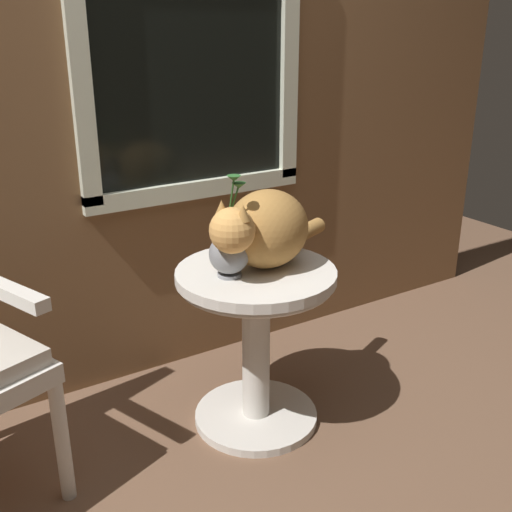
# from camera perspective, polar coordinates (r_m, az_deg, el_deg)

# --- Properties ---
(ground_plane) EXTENTS (6.00, 6.00, 0.00)m
(ground_plane) POSITION_cam_1_polar(r_m,az_deg,el_deg) (2.17, -5.60, -18.50)
(ground_plane) COLOR brown
(back_wall) EXTENTS (4.00, 0.07, 2.60)m
(back_wall) POSITION_cam_1_polar(r_m,az_deg,el_deg) (2.30, -14.29, 18.32)
(back_wall) COLOR brown
(back_wall) RESTS_ON ground_plane
(wicker_side_table) EXTENTS (0.55, 0.55, 0.60)m
(wicker_side_table) POSITION_cam_1_polar(r_m,az_deg,el_deg) (2.15, 0.00, -6.13)
(wicker_side_table) COLOR silver
(wicker_side_table) RESTS_ON ground_plane
(cat) EXTENTS (0.59, 0.36, 0.27)m
(cat) POSITION_cam_1_polar(r_m,az_deg,el_deg) (2.05, 0.78, 2.51)
(cat) COLOR #AD7A3D
(cat) RESTS_ON wicker_side_table
(pewter_vase_with_ivy) EXTENTS (0.13, 0.13, 0.34)m
(pewter_vase_with_ivy) POSITION_cam_1_polar(r_m,az_deg,el_deg) (1.98, -2.49, 0.75)
(pewter_vase_with_ivy) COLOR gray
(pewter_vase_with_ivy) RESTS_ON wicker_side_table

